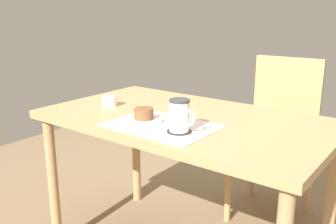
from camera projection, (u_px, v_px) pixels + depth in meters
dining_table at (185, 133)px, 1.67m from camera, size 1.26×0.73×0.73m
wooden_chair at (278, 131)px, 2.15m from camera, size 0.44×0.44×0.92m
placemat at (162, 126)px, 1.51m from camera, size 0.43×0.31×0.00m
pastry_plate at (144, 120)px, 1.55m from camera, size 0.16×0.16×0.01m
pastry at (144, 113)px, 1.55m from camera, size 0.08×0.08×0.05m
coffee_coaster at (179, 131)px, 1.42m from camera, size 0.09×0.09×0.00m
coffee_mug at (180, 115)px, 1.40m from camera, size 0.11×0.08×0.12m
sugar_bowl at (110, 101)px, 1.81m from camera, size 0.07×0.07×0.05m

